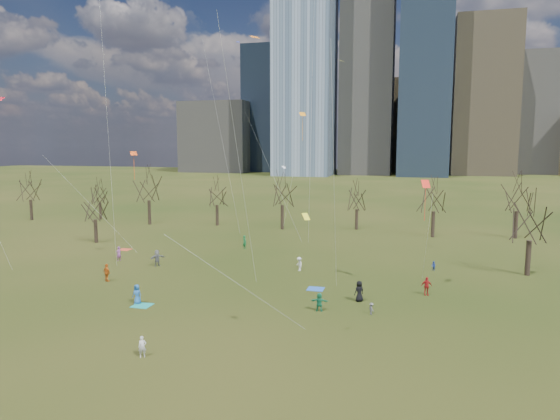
% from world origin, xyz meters
% --- Properties ---
extents(ground, '(500.00, 500.00, 0.00)m').
position_xyz_m(ground, '(0.00, 0.00, 0.00)').
color(ground, black).
rests_on(ground, ground).
extents(downtown_skyline, '(212.50, 78.00, 118.00)m').
position_xyz_m(downtown_skyline, '(-2.43, 210.64, 39.01)').
color(downtown_skyline, slate).
rests_on(downtown_skyline, ground).
extents(bare_tree_row, '(113.04, 29.80, 9.50)m').
position_xyz_m(bare_tree_row, '(-0.09, 37.22, 6.12)').
color(bare_tree_row, black).
rests_on(bare_tree_row, ground).
extents(blanket_teal, '(1.60, 1.50, 0.03)m').
position_xyz_m(blanket_teal, '(-8.85, -1.79, 0.01)').
color(blanket_teal, teal).
rests_on(blanket_teal, ground).
extents(blanket_navy, '(1.60, 1.50, 0.03)m').
position_xyz_m(blanket_navy, '(4.89, 7.07, 0.01)').
color(blanket_navy, blue).
rests_on(blanket_navy, ground).
extents(blanket_crimson, '(1.60, 1.50, 0.03)m').
position_xyz_m(blanket_crimson, '(-23.35, 18.72, 0.01)').
color(blanket_crimson, '#CF4429').
rests_on(blanket_crimson, ground).
extents(person_0, '(0.90, 0.63, 1.75)m').
position_xyz_m(person_0, '(-9.52, -1.45, 0.88)').
color(person_0, '#255EA3').
rests_on(person_0, ground).
extents(person_1, '(0.62, 0.57, 1.43)m').
position_xyz_m(person_1, '(-3.27, -11.34, 0.71)').
color(person_1, silver).
rests_on(person_1, ground).
extents(person_3, '(0.67, 0.74, 1.00)m').
position_xyz_m(person_3, '(10.73, 1.01, 0.50)').
color(person_3, slate).
rests_on(person_3, ground).
extents(person_4, '(1.18, 0.83, 1.85)m').
position_xyz_m(person_4, '(-16.37, 4.27, 0.93)').
color(person_4, '#CF5D17').
rests_on(person_4, ground).
extents(person_5, '(1.50, 0.53, 1.60)m').
position_xyz_m(person_5, '(6.41, 0.74, 0.80)').
color(person_5, '#1B7C51').
rests_on(person_5, ground).
extents(person_6, '(1.09, 1.05, 1.89)m').
position_xyz_m(person_6, '(9.39, 4.25, 0.94)').
color(person_6, black).
rests_on(person_6, ground).
extents(person_7, '(0.63, 0.75, 1.76)m').
position_xyz_m(person_7, '(-20.44, 12.78, 0.88)').
color(person_7, '#9D4E9A').
rests_on(person_7, ground).
extents(person_8, '(0.64, 0.66, 1.08)m').
position_xyz_m(person_8, '(16.30, 17.45, 0.54)').
color(person_8, '#253FA1').
rests_on(person_8, ground).
extents(person_9, '(1.09, 1.15, 1.56)m').
position_xyz_m(person_9, '(1.78, 13.67, 0.78)').
color(person_9, white).
rests_on(person_9, ground).
extents(person_10, '(1.10, 0.68, 1.74)m').
position_xyz_m(person_10, '(15.27, 7.76, 0.87)').
color(person_10, '#B1191B').
rests_on(person_10, ground).
extents(person_11, '(1.50, 1.78, 1.92)m').
position_xyz_m(person_11, '(-14.61, 11.54, 0.96)').
color(person_11, slate).
rests_on(person_11, ground).
extents(person_13, '(0.78, 0.75, 1.80)m').
position_xyz_m(person_13, '(-8.00, 23.51, 0.90)').
color(person_13, '#1A7539').
rests_on(person_13, ground).
extents(kites_airborne, '(62.73, 51.14, 33.63)m').
position_xyz_m(kites_airborne, '(2.83, 13.95, 14.01)').
color(kites_airborne, '#FF5215').
rests_on(kites_airborne, ground).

